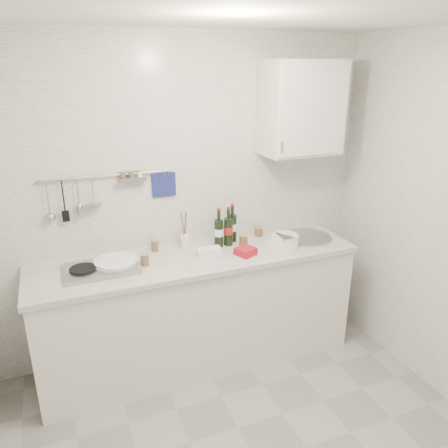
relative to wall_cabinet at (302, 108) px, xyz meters
name	(u,v)px	position (x,y,z in m)	size (l,w,h in m)	color
ceiling	(276,2)	(-0.90, -1.22, 0.55)	(3.00, 3.00, 0.00)	silver
back_wall	(184,202)	(-0.90, 0.18, -0.70)	(3.00, 0.02, 2.50)	silver
counter	(199,312)	(-0.89, -0.12, -1.52)	(2.44, 0.64, 0.96)	silver
wall_rail	(105,189)	(-1.50, 0.15, -0.52)	(0.98, 0.09, 0.34)	#93969B
wall_cabinet	(302,108)	(0.00, 0.00, 0.00)	(0.60, 0.38, 0.70)	silver
plate_stack_hob	(115,264)	(-1.50, -0.10, -1.00)	(0.33, 0.32, 0.05)	#4D77AF
plate_stack_sink	(284,241)	(-0.22, -0.21, -0.98)	(0.26, 0.25, 0.10)	white
wine_bottles	(227,226)	(-0.61, 0.01, -0.87)	(0.21, 0.14, 0.31)	black
butter_dish	(209,251)	(-0.82, -0.14, -1.00)	(0.18, 0.09, 0.05)	white
strawberry_punnet	(246,251)	(-0.56, -0.24, -1.00)	(0.13, 0.13, 0.05)	red
utensil_crock	(185,239)	(-0.94, 0.06, -0.96)	(0.07, 0.07, 0.30)	white
jar_a	(155,245)	(-1.17, 0.08, -0.98)	(0.06, 0.06, 0.09)	brown
jar_b	(259,231)	(-0.30, 0.07, -0.99)	(0.07, 0.07, 0.08)	brown
jar_c	(243,240)	(-0.50, -0.07, -0.98)	(0.07, 0.07, 0.09)	brown
jar_d	(145,259)	(-1.30, -0.14, -0.98)	(0.06, 0.06, 0.09)	brown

